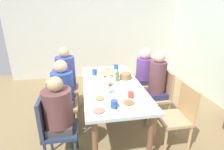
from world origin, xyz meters
TOP-DOWN VIEW (x-y plane):
  - ground_plane at (0.00, 0.00)m, footprint 5.78×5.78m
  - wall_left at (-2.47, 0.00)m, footprint 0.12×4.69m
  - dining_table at (0.00, 0.00)m, footprint 1.83×0.87m
  - chair_0 at (-0.61, 0.82)m, footprint 0.40×0.40m
  - person_0 at (-0.61, 0.73)m, footprint 0.31×0.31m
  - chair_1 at (0.00, -0.82)m, footprint 0.40×0.40m
  - person_1 at (0.00, -0.73)m, footprint 0.31×0.31m
  - chair_2 at (0.61, 0.82)m, footprint 0.40×0.40m
  - chair_3 at (0.61, -0.82)m, footprint 0.40×0.40m
  - person_3 at (0.61, -0.73)m, footprint 0.34×0.34m
  - chair_4 at (-0.61, -0.82)m, footprint 0.40×0.40m
  - person_4 at (-0.61, -0.73)m, footprint 0.33×0.33m
  - chair_5 at (0.00, 0.82)m, footprint 0.40×0.40m
  - person_5 at (-0.00, 0.72)m, footprint 0.30×0.30m
  - plate_0 at (0.05, -0.05)m, footprint 0.23×0.23m
  - plate_1 at (0.77, -0.28)m, footprint 0.25×0.25m
  - plate_2 at (0.65, 0.10)m, footprint 0.25×0.25m
  - plate_3 at (-0.67, 0.04)m, footprint 0.23×0.23m
  - plate_4 at (0.48, -0.24)m, footprint 0.22×0.22m
  - bowl_0 at (-0.32, -0.07)m, footprint 0.26×0.26m
  - bowl_1 at (-0.19, 0.26)m, footprint 0.19×0.19m
  - cup_0 at (-0.59, 0.31)m, footprint 0.12×0.08m
  - cup_1 at (0.47, 0.17)m, footprint 0.11×0.07m
  - cup_2 at (-0.47, -0.23)m, footprint 0.12×0.08m
  - cup_3 at (-0.74, 0.21)m, footprint 0.12×0.08m
  - cup_4 at (0.69, -0.09)m, footprint 0.12×0.08m
  - cup_5 at (-0.28, 0.13)m, footprint 0.11×0.07m
  - bottle_0 at (0.33, -0.12)m, footprint 0.05×0.05m
  - bottle_1 at (0.16, -0.13)m, footprint 0.07×0.07m
  - bottle_2 at (-0.11, 0.10)m, footprint 0.05×0.05m

SIDE VIEW (x-z plane):
  - ground_plane at x=0.00m, z-range 0.00..0.00m
  - chair_0 at x=-0.61m, z-range 0.06..0.96m
  - chair_1 at x=0.00m, z-range 0.06..0.96m
  - chair_2 at x=0.61m, z-range 0.06..0.96m
  - chair_3 at x=0.61m, z-range 0.06..0.96m
  - chair_4 at x=-0.61m, z-range 0.06..0.96m
  - chair_5 at x=0.00m, z-range 0.06..0.96m
  - dining_table at x=0.00m, z-range 0.29..1.03m
  - person_3 at x=0.61m, z-range 0.12..1.26m
  - person_1 at x=0.00m, z-range 0.12..1.28m
  - person_0 at x=-0.61m, z-range 0.12..1.28m
  - person_5 at x=0.00m, z-range 0.10..1.34m
  - person_4 at x=-0.61m, z-range 0.13..1.34m
  - plate_1 at x=0.77m, z-range 0.74..0.77m
  - plate_2 at x=0.65m, z-range 0.74..0.77m
  - plate_0 at x=0.05m, z-range 0.74..0.77m
  - plate_3 at x=-0.67m, z-range 0.74..0.77m
  - plate_4 at x=0.48m, z-range 0.74..0.77m
  - cup_0 at x=-0.59m, z-range 0.74..0.82m
  - cup_3 at x=-0.74m, z-range 0.74..0.82m
  - cup_1 at x=0.47m, z-range 0.74..0.82m
  - cup_5 at x=-0.28m, z-range 0.74..0.83m
  - cup_4 at x=0.69m, z-range 0.74..0.83m
  - bowl_0 at x=-0.32m, z-range 0.74..0.84m
  - cup_2 at x=-0.47m, z-range 0.74..0.84m
  - bowl_1 at x=-0.19m, z-range 0.74..0.85m
  - bottle_2 at x=-0.11m, z-range 0.73..0.93m
  - bottle_1 at x=0.16m, z-range 0.73..0.94m
  - bottle_0 at x=0.33m, z-range 0.73..0.98m
  - wall_left at x=-2.47m, z-range 0.00..2.60m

